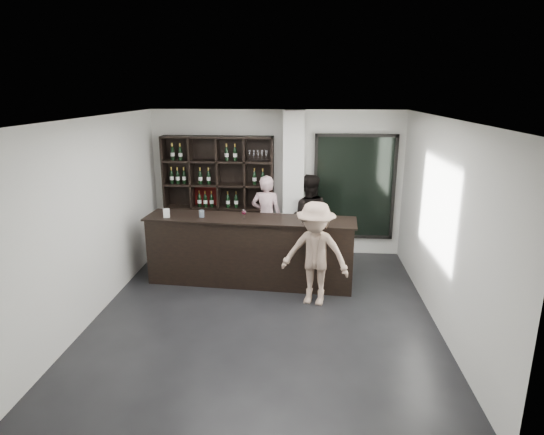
# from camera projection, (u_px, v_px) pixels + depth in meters

# --- Properties ---
(floor) EXTENTS (5.00, 5.50, 0.01)m
(floor) POSITION_uv_depth(u_px,v_px,m) (265.00, 313.00, 6.91)
(floor) COLOR black
(floor) RESTS_ON ground
(wine_shelf) EXTENTS (2.20, 0.35, 2.40)m
(wine_shelf) POSITION_uv_depth(u_px,v_px,m) (219.00, 196.00, 9.13)
(wine_shelf) COLOR black
(wine_shelf) RESTS_ON floor
(structural_column) EXTENTS (0.40, 0.40, 2.90)m
(structural_column) POSITION_uv_depth(u_px,v_px,m) (294.00, 186.00, 8.86)
(structural_column) COLOR silver
(structural_column) RESTS_ON floor
(glass_panel) EXTENTS (1.60, 0.08, 2.10)m
(glass_panel) POSITION_uv_depth(u_px,v_px,m) (354.00, 187.00, 9.00)
(glass_panel) COLOR black
(glass_panel) RESTS_ON floor
(tasting_counter) EXTENTS (3.57, 0.74, 1.18)m
(tasting_counter) POSITION_uv_depth(u_px,v_px,m) (250.00, 251.00, 7.83)
(tasting_counter) COLOR black
(tasting_counter) RESTS_ON floor
(taster_pink) EXTENTS (0.66, 0.49, 1.67)m
(taster_pink) POSITION_uv_depth(u_px,v_px,m) (266.00, 217.00, 9.00)
(taster_pink) COLOR beige
(taster_pink) RESTS_ON floor
(taster_black) EXTENTS (0.87, 0.70, 1.70)m
(taster_black) POSITION_uv_depth(u_px,v_px,m) (308.00, 217.00, 8.94)
(taster_black) COLOR black
(taster_black) RESTS_ON floor
(customer) EXTENTS (1.19, 0.87, 1.65)m
(customer) POSITION_uv_depth(u_px,v_px,m) (315.00, 254.00, 7.02)
(customer) COLOR tan
(customer) RESTS_ON floor
(wine_glass) EXTENTS (0.09, 0.09, 0.18)m
(wine_glass) POSITION_uv_depth(u_px,v_px,m) (244.00, 214.00, 7.59)
(wine_glass) COLOR white
(wine_glass) RESTS_ON tasting_counter
(spit_cup) EXTENTS (0.10, 0.10, 0.12)m
(spit_cup) POSITION_uv_depth(u_px,v_px,m) (202.00, 214.00, 7.70)
(spit_cup) COLOR #A5BBCF
(spit_cup) RESTS_ON tasting_counter
(napkin_stack) EXTENTS (0.13, 0.13, 0.02)m
(napkin_stack) POSITION_uv_depth(u_px,v_px,m) (305.00, 218.00, 7.61)
(napkin_stack) COLOR white
(napkin_stack) RESTS_ON tasting_counter
(card_stand) EXTENTS (0.11, 0.07, 0.15)m
(card_stand) POSITION_uv_depth(u_px,v_px,m) (166.00, 213.00, 7.67)
(card_stand) COLOR white
(card_stand) RESTS_ON tasting_counter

